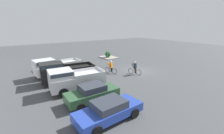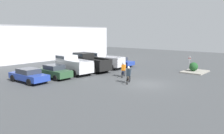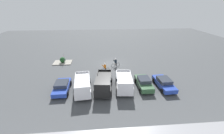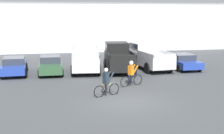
{
  "view_description": "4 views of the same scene",
  "coord_description": "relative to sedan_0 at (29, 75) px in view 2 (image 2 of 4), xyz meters",
  "views": [
    {
      "loc": [
        -13.93,
        13.9,
        5.96
      ],
      "look_at": [
        0.06,
        4.25,
        1.2
      ],
      "focal_mm": 24.0,
      "sensor_mm": 36.0,
      "label": 1
    },
    {
      "loc": [
        -17.58,
        -10.74,
        4.82
      ],
      "look_at": [
        0.06,
        4.25,
        1.2
      ],
      "focal_mm": 35.0,
      "sensor_mm": 36.0,
      "label": 2
    },
    {
      "loc": [
        1.92,
        26.82,
        11.05
      ],
      "look_at": [
        0.06,
        4.25,
        1.2
      ],
      "focal_mm": 24.0,
      "sensor_mm": 36.0,
      "label": 3
    },
    {
      "loc": [
        -3.95,
        -15.95,
        4.75
      ],
      "look_at": [
        0.06,
        4.25,
        1.2
      ],
      "focal_mm": 50.0,
      "sensor_mm": 36.0,
      "label": 4
    }
  ],
  "objects": [
    {
      "name": "sedan_2",
      "position": [
        14.0,
        -0.25,
        -0.03
      ],
      "size": [
        2.11,
        4.39,
        1.31
      ],
      "color": "#233D9E",
      "rests_on": "ground_plane"
    },
    {
      "name": "ground_plane",
      "position": [
        6.81,
        -9.22,
        -0.7
      ],
      "size": [
        80.0,
        80.0,
        0.0
      ],
      "primitive_type": "plane",
      "color": "#424447"
    },
    {
      "name": "shrub",
      "position": [
        16.08,
        -10.38,
        -0.01
      ],
      "size": [
        1.08,
        1.08,
        1.08
      ],
      "color": "#1E4C23",
      "rests_on": "curb_island"
    },
    {
      "name": "pickup_truck_0",
      "position": [
        5.63,
        0.16,
        0.44
      ],
      "size": [
        2.64,
        5.16,
        2.16
      ],
      "color": "silver",
      "rests_on": "ground_plane"
    },
    {
      "name": "warehouse_building",
      "position": [
        6.81,
        20.07,
        2.33
      ],
      "size": [
        38.14,
        14.6,
        6.06
      ],
      "color": "silver",
      "rests_on": "ground_plane"
    },
    {
      "name": "pickup_truck_2",
      "position": [
        11.16,
        0.43,
        0.43
      ],
      "size": [
        2.65,
        5.64,
        2.14
      ],
      "color": "silver",
      "rests_on": "ground_plane"
    },
    {
      "name": "cyclist_0",
      "position": [
        8.04,
        -5.61,
        0.18
      ],
      "size": [
        1.68,
        0.79,
        1.71
      ],
      "color": "black",
      "rests_on": "ground_plane"
    },
    {
      "name": "pickup_truck_1",
      "position": [
        8.44,
        0.2,
        0.46
      ],
      "size": [
        2.69,
        5.74,
        2.25
      ],
      "color": "black",
      "rests_on": "ground_plane"
    },
    {
      "name": "sedan_1",
      "position": [
        2.8,
        -0.26,
        0.02
      ],
      "size": [
        1.92,
        4.28,
        1.44
      ],
      "color": "#2D5133",
      "rests_on": "ground_plane"
    },
    {
      "name": "cyclist_1",
      "position": [
        5.97,
        -7.81,
        0.12
      ],
      "size": [
        1.64,
        0.77,
        1.69
      ],
      "color": "black",
      "rests_on": "ground_plane"
    },
    {
      "name": "sedan_0",
      "position": [
        0.0,
        0.0,
        0.0
      ],
      "size": [
        2.1,
        4.62,
        1.36
      ],
      "color": "#233D9E",
      "rests_on": "ground_plane"
    },
    {
      "name": "curb_island",
      "position": [
        16.18,
        -10.57,
        -0.62
      ],
      "size": [
        3.44,
        2.55,
        0.15
      ],
      "primitive_type": "cube",
      "color": "gray",
      "rests_on": "ground_plane"
    },
    {
      "name": "fire_lane_sign",
      "position": [
        15.68,
        -9.99,
        0.56
      ],
      "size": [
        0.06,
        0.3,
        2.07
      ],
      "color": "#9E9EA3",
      "rests_on": "ground_plane"
    }
  ]
}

